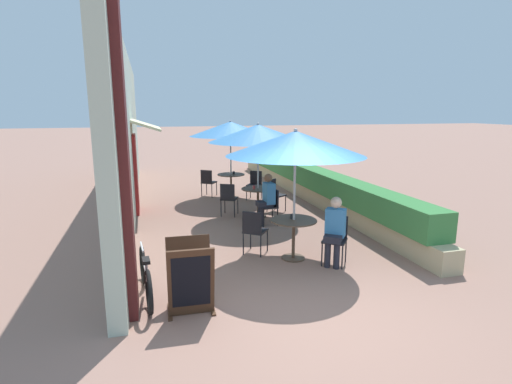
# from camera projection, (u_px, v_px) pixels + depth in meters

# --- Properties ---
(ground_plane) EXTENTS (120.00, 120.00, 0.00)m
(ground_plane) POSITION_uv_depth(u_px,v_px,m) (310.00, 310.00, 5.59)
(ground_plane) COLOR #936B5B
(cafe_facade_wall) EXTENTS (0.98, 14.02, 4.20)m
(cafe_facade_wall) POSITION_uv_depth(u_px,v_px,m) (128.00, 134.00, 10.99)
(cafe_facade_wall) COLOR #B2C1AD
(cafe_facade_wall) RESTS_ON ground_plane
(planter_hedge) EXTENTS (0.60, 13.02, 1.01)m
(planter_hedge) POSITION_uv_depth(u_px,v_px,m) (305.00, 180.00, 12.72)
(planter_hedge) COLOR tan
(planter_hedge) RESTS_ON ground_plane
(patio_table_near) EXTENTS (0.85, 0.85, 0.76)m
(patio_table_near) POSITION_uv_depth(u_px,v_px,m) (294.00, 229.00, 7.40)
(patio_table_near) COLOR brown
(patio_table_near) RESTS_ON ground_plane
(patio_umbrella_near) EXTENTS (2.50, 2.50, 2.43)m
(patio_umbrella_near) POSITION_uv_depth(u_px,v_px,m) (295.00, 143.00, 7.07)
(patio_umbrella_near) COLOR #B7B7BC
(patio_umbrella_near) RESTS_ON ground_plane
(cafe_chair_near_left) EXTENTS (0.56, 0.56, 0.87)m
(cafe_chair_near_left) POSITION_uv_depth(u_px,v_px,m) (254.00, 229.00, 7.62)
(cafe_chair_near_left) COLOR black
(cafe_chair_near_left) RESTS_ON ground_plane
(cafe_chair_near_right) EXTENTS (0.56, 0.56, 0.87)m
(cafe_chair_near_right) POSITION_uv_depth(u_px,v_px,m) (336.00, 236.00, 7.19)
(cafe_chair_near_right) COLOR black
(cafe_chair_near_right) RESTS_ON ground_plane
(seated_patron_near_right) EXTENTS (0.50, 0.51, 1.25)m
(seated_patron_near_right) POSITION_uv_depth(u_px,v_px,m) (335.00, 228.00, 7.06)
(seated_patron_near_right) COLOR #23232D
(seated_patron_near_right) RESTS_ON ground_plane
(coffee_cup_near) EXTENTS (0.07, 0.07, 0.09)m
(coffee_cup_near) POSITION_uv_depth(u_px,v_px,m) (292.00, 216.00, 7.40)
(coffee_cup_near) COLOR #232328
(coffee_cup_near) RESTS_ON patio_table_near
(patio_table_mid) EXTENTS (0.85, 0.85, 0.76)m
(patio_table_mid) POSITION_uv_depth(u_px,v_px,m) (258.00, 195.00, 10.29)
(patio_table_mid) COLOR brown
(patio_table_mid) RESTS_ON ground_plane
(patio_umbrella_mid) EXTENTS (2.50, 2.50, 2.43)m
(patio_umbrella_mid) POSITION_uv_depth(u_px,v_px,m) (258.00, 133.00, 9.97)
(patio_umbrella_mid) COLOR #B7B7BC
(patio_umbrella_mid) RESTS_ON ground_plane
(cafe_chair_mid_left) EXTENTS (0.54, 0.54, 0.87)m
(cafe_chair_mid_left) POSITION_uv_depth(u_px,v_px,m) (229.00, 197.00, 10.38)
(cafe_chair_mid_left) COLOR black
(cafe_chair_mid_left) RESTS_ON ground_plane
(cafe_chair_mid_right) EXTENTS (0.42, 0.42, 0.87)m
(cafe_chair_mid_right) POSITION_uv_depth(u_px,v_px,m) (271.00, 204.00, 9.62)
(cafe_chair_mid_right) COLOR black
(cafe_chair_mid_right) RESTS_ON ground_plane
(seated_patron_mid_right) EXTENTS (0.42, 0.35, 1.25)m
(seated_patron_mid_right) POSITION_uv_depth(u_px,v_px,m) (267.00, 197.00, 9.55)
(seated_patron_mid_right) COLOR #23232D
(seated_patron_mid_right) RESTS_ON ground_plane
(cafe_chair_mid_back) EXTENTS (0.55, 0.55, 0.87)m
(cafe_chair_mid_back) POSITION_uv_depth(u_px,v_px,m) (274.00, 192.00, 10.92)
(cafe_chair_mid_back) COLOR black
(cafe_chair_mid_back) RESTS_ON ground_plane
(coffee_cup_mid) EXTENTS (0.07, 0.07, 0.09)m
(coffee_cup_mid) POSITION_uv_depth(u_px,v_px,m) (254.00, 187.00, 10.16)
(coffee_cup_mid) COLOR #B73D3D
(coffee_cup_mid) RESTS_ON patio_table_mid
(patio_table_far) EXTENTS (0.85, 0.85, 0.76)m
(patio_table_far) POSITION_uv_depth(u_px,v_px,m) (231.00, 180.00, 12.51)
(patio_table_far) COLOR brown
(patio_table_far) RESTS_ON ground_plane
(patio_umbrella_far) EXTENTS (2.50, 2.50, 2.43)m
(patio_umbrella_far) POSITION_uv_depth(u_px,v_px,m) (230.00, 129.00, 12.19)
(patio_umbrella_far) COLOR #B7B7BC
(patio_umbrella_far) RESTS_ON ground_plane
(cafe_chair_far_left) EXTENTS (0.56, 0.56, 0.87)m
(cafe_chair_far_left) POSITION_uv_depth(u_px,v_px,m) (208.00, 181.00, 12.70)
(cafe_chair_far_left) COLOR black
(cafe_chair_far_left) RESTS_ON ground_plane
(cafe_chair_far_right) EXTENTS (0.56, 0.56, 0.87)m
(cafe_chair_far_right) POSITION_uv_depth(u_px,v_px,m) (255.00, 183.00, 12.35)
(cafe_chair_far_right) COLOR black
(cafe_chair_far_right) RESTS_ON ground_plane
(coffee_cup_far) EXTENTS (0.07, 0.07, 0.09)m
(coffee_cup_far) POSITION_uv_depth(u_px,v_px,m) (234.00, 173.00, 12.47)
(coffee_cup_far) COLOR #232328
(coffee_cup_far) RESTS_ON patio_table_far
(bicycle_leaning) EXTENTS (0.19, 1.63, 0.71)m
(bicycle_leaning) POSITION_uv_depth(u_px,v_px,m) (146.00, 277.00, 5.89)
(bicycle_leaning) COLOR black
(bicycle_leaning) RESTS_ON ground_plane
(menu_board) EXTENTS (0.66, 0.65, 1.00)m
(menu_board) POSITION_uv_depth(u_px,v_px,m) (190.00, 277.00, 5.48)
(menu_board) COLOR #422819
(menu_board) RESTS_ON ground_plane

